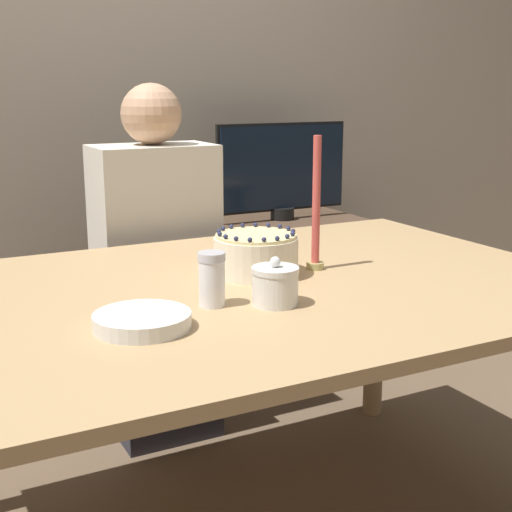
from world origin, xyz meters
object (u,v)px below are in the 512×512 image
object	(u,v)px
cake	(256,254)
tv_monitor	(282,169)
sugar_bowl	(275,285)
sugar_shaker	(212,279)
candle	(316,214)
person_man_blue_shirt	(157,287)

from	to	relation	value
cake	tv_monitor	bearing A→B (deg)	57.22
sugar_bowl	tv_monitor	bearing A→B (deg)	59.78
cake	sugar_shaker	xyz separation A→B (m)	(-0.21, -0.19, 0.01)
candle	tv_monitor	world-z (taller)	candle
sugar_bowl	tv_monitor	xyz separation A→B (m)	(0.73, 1.26, 0.09)
candle	person_man_blue_shirt	bearing A→B (deg)	105.20
sugar_bowl	sugar_shaker	xyz separation A→B (m)	(-0.13, 0.06, 0.02)
person_man_blue_shirt	candle	bearing A→B (deg)	105.20
tv_monitor	sugar_bowl	bearing A→B (deg)	-120.22
tv_monitor	person_man_blue_shirt	bearing A→B (deg)	-154.18
cake	sugar_bowl	world-z (taller)	cake
person_man_blue_shirt	tv_monitor	size ratio (longest dim) A/B	2.03
candle	person_man_blue_shirt	distance (m)	0.81
sugar_shaker	candle	bearing A→B (deg)	24.31
sugar_bowl	tv_monitor	world-z (taller)	tv_monitor
cake	person_man_blue_shirt	xyz separation A→B (m)	(-0.03, 0.69, -0.26)
cake	sugar_bowl	size ratio (longest dim) A/B	1.97
cake	tv_monitor	world-z (taller)	tv_monitor
cake	sugar_shaker	distance (m)	0.28
sugar_bowl	sugar_shaker	distance (m)	0.14
sugar_shaker	person_man_blue_shirt	size ratio (longest dim) A/B	0.10
sugar_bowl	sugar_shaker	bearing A→B (deg)	156.18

